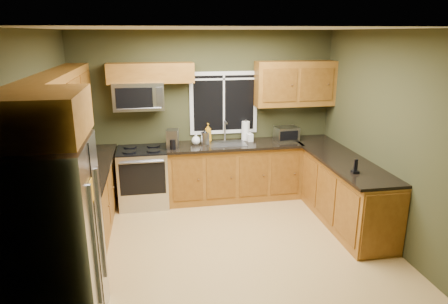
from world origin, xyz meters
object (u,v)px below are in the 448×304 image
object	(u,v)px
coffee_maker	(173,139)
refrigerator	(54,244)
range	(143,177)
kettle	(205,138)
toaster_oven	(286,134)
soap_bottle_b	(250,136)
soap_bottle_c	(196,139)
cordless_phone	(355,169)
paper_towel_roll	(246,131)
soap_bottle_a	(208,133)
microwave	(139,96)

from	to	relation	value
coffee_maker	refrigerator	bearing A→B (deg)	-113.41
range	kettle	world-z (taller)	kettle
coffee_maker	toaster_oven	bearing A→B (deg)	3.67
range	soap_bottle_b	world-z (taller)	soap_bottle_b
toaster_oven	soap_bottle_c	xyz separation A→B (m)	(-1.50, 0.02, -0.02)
range	soap_bottle_b	size ratio (longest dim) A/B	4.92
range	cordless_phone	bearing A→B (deg)	-31.30
cordless_phone	soap_bottle_b	bearing A→B (deg)	118.80
kettle	soap_bottle_b	bearing A→B (deg)	3.54
toaster_oven	kettle	bearing A→B (deg)	-179.75
cordless_phone	toaster_oven	bearing A→B (deg)	101.65
paper_towel_roll	soap_bottle_c	xyz separation A→B (m)	(-0.84, -0.13, -0.06)
coffee_maker	paper_towel_roll	xyz separation A→B (m)	(1.22, 0.28, 0.02)
refrigerator	soap_bottle_a	size ratio (longest dim) A/B	5.85
refrigerator	range	bearing A→B (deg)	76.03
soap_bottle_a	range	bearing A→B (deg)	-169.72
coffee_maker	microwave	bearing A→B (deg)	156.88
coffee_maker	kettle	world-z (taller)	coffee_maker
range	toaster_oven	size ratio (longest dim) A/B	2.40
soap_bottle_b	refrigerator	bearing A→B (deg)	-130.43
microwave	kettle	distance (m)	1.21
soap_bottle_c	coffee_maker	bearing A→B (deg)	-158.93
soap_bottle_b	cordless_phone	world-z (taller)	soap_bottle_b
refrigerator	soap_bottle_a	world-z (taller)	refrigerator
paper_towel_roll	kettle	bearing A→B (deg)	-166.75
refrigerator	soap_bottle_a	distance (m)	3.45
toaster_oven	paper_towel_roll	size ratio (longest dim) A/B	1.14
toaster_oven	soap_bottle_b	xyz separation A→B (m)	(-0.60, 0.04, -0.02)
cordless_phone	paper_towel_roll	bearing A→B (deg)	118.41
refrigerator	microwave	xyz separation A→B (m)	(0.69, 2.91, 0.83)
soap_bottle_a	toaster_oven	bearing A→B (deg)	-6.32
coffee_maker	paper_towel_roll	distance (m)	1.25
refrigerator	paper_towel_roll	world-z (taller)	refrigerator
toaster_oven	coffee_maker	world-z (taller)	coffee_maker
range	soap_bottle_c	size ratio (longest dim) A/B	5.19
refrigerator	soap_bottle_a	bearing A→B (deg)	59.33
toaster_oven	soap_bottle_c	bearing A→B (deg)	179.06
toaster_oven	coffee_maker	size ratio (longest dim) A/B	1.35
cordless_phone	microwave	bearing A→B (deg)	146.64
kettle	cordless_phone	distance (m)	2.40
coffee_maker	soap_bottle_a	bearing A→B (deg)	24.06
toaster_oven	soap_bottle_b	bearing A→B (deg)	176.16
kettle	soap_bottle_c	distance (m)	0.15
kettle	paper_towel_roll	bearing A→B (deg)	13.25
toaster_oven	soap_bottle_a	xyz separation A→B (m)	(-1.29, 0.14, 0.04)
range	coffee_maker	world-z (taller)	coffee_maker
coffee_maker	soap_bottle_c	world-z (taller)	coffee_maker
toaster_oven	coffee_maker	distance (m)	1.88
soap_bottle_c	cordless_phone	world-z (taller)	cordless_phone
kettle	soap_bottle_a	distance (m)	0.17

